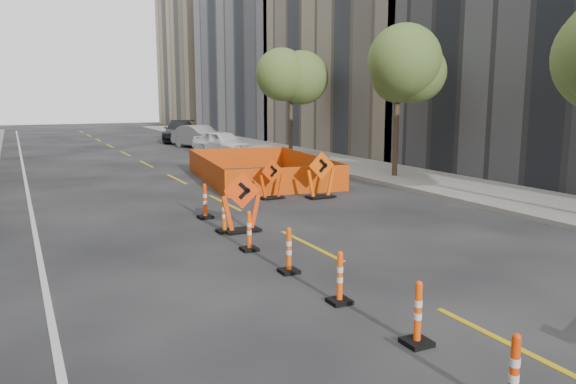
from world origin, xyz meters
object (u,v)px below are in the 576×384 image
channelizer_1 (514,374)px  chevron_sign_center (272,179)px  chevron_sign_left (242,202)px  channelizer_6 (224,214)px  channelizer_4 (289,250)px  channelizer_2 (418,313)px  parked_car_mid (200,137)px  parked_car_near (222,143)px  channelizer_5 (249,231)px  chevron_sign_right (321,175)px  parked_car_far (180,131)px  channelizer_7 (205,201)px  channelizer_3 (340,277)px

channelizer_1 → chevron_sign_center: 13.62m
chevron_sign_left → channelizer_6: bearing=-179.0°
channelizer_4 → channelizer_2: bearing=-87.2°
channelizer_6 → parked_car_mid: bearing=74.2°
channelizer_4 → parked_car_near: parked_car_near is taller
channelizer_1 → channelizer_2: channelizer_1 is taller
channelizer_1 → channelizer_4: bearing=89.9°
channelizer_5 → chevron_sign_center: chevron_sign_center is taller
chevron_sign_right → parked_car_far: parked_car_far is taller
channelizer_1 → channelizer_6: 9.37m
channelizer_7 → channelizer_3: bearing=-90.2°
channelizer_7 → channelizer_5: bearing=-92.4°
channelizer_1 → parked_car_near: bearing=76.9°
channelizer_1 → chevron_sign_center: chevron_sign_center is taller
parked_car_far → parked_car_mid: bearing=-71.5°
channelizer_2 → channelizer_4: 3.75m
channelizer_3 → chevron_sign_left: (0.39, 5.51, 0.32)m
chevron_sign_left → chevron_sign_center: size_ratio=1.13×
chevron_sign_left → parked_car_far: (6.45, 29.53, 0.03)m
channelizer_2 → parked_car_far: 37.52m
chevron_sign_right → parked_car_near: size_ratio=0.38×
channelizer_3 → channelizer_5: 3.75m
chevron_sign_center → parked_car_mid: 20.11m
chevron_sign_left → chevron_sign_center: bearing=71.7°
parked_car_far → channelizer_2: bearing=-79.9°
channelizer_5 → channelizer_7: 3.75m
chevron_sign_left → channelizer_1: bearing=-77.3°
channelizer_6 → parked_car_far: (6.89, 29.42, 0.33)m
channelizer_3 → channelizer_7: bearing=89.8°
channelizer_4 → parked_car_far: size_ratio=0.17×
channelizer_4 → parked_car_near: bearing=73.8°
parked_car_mid → parked_car_far: bearing=68.8°
channelizer_1 → parked_car_near: 28.71m
channelizer_1 → chevron_sign_right: chevron_sign_right is taller
channelizer_1 → channelizer_2: bearing=84.0°
channelizer_5 → chevron_sign_right: (4.77, 5.17, 0.35)m
chevron_sign_center → parked_car_far: bearing=74.2°
channelizer_6 → channelizer_3: bearing=-89.4°
channelizer_5 → chevron_sign_right: bearing=47.3°
channelizer_5 → parked_car_far: bearing=77.5°
channelizer_6 → channelizer_7: channelizer_7 is taller
channelizer_1 → channelizer_6: bearing=90.0°
channelizer_2 → parked_car_near: size_ratio=0.22×
channelizer_4 → channelizer_6: channelizer_6 is taller
chevron_sign_center → chevron_sign_right: chevron_sign_right is taller
chevron_sign_left → chevron_sign_right: size_ratio=0.96×
channelizer_3 → channelizer_5: size_ratio=0.99×
channelizer_1 → channelizer_7: bearing=89.6°
channelizer_2 → channelizer_7: bearing=90.7°
parked_car_far → chevron_sign_right: bearing=-74.4°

